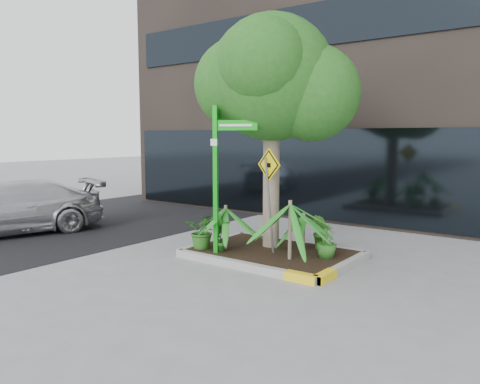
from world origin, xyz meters
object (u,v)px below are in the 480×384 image
Objects in this scene: tree at (272,78)px; street_sign_post at (219,166)px; parked_car at (7,208)px; cattle_sign at (269,183)px.

street_sign_post is at bearing -115.61° from tree.
street_sign_post is (5.89, 1.31, 1.23)m from parked_car.
tree is 1.08× the size of parked_car.
cattle_sign is (0.34, -0.61, -2.10)m from tree.
parked_car is 2.20× the size of cattle_sign.
tree is at bearing 42.81° from street_sign_post.
tree is 2.21m from cattle_sign.
tree reaches higher than cattle_sign.
parked_car is at bearing 170.94° from street_sign_post.
parked_car is 1.50× the size of street_sign_post.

